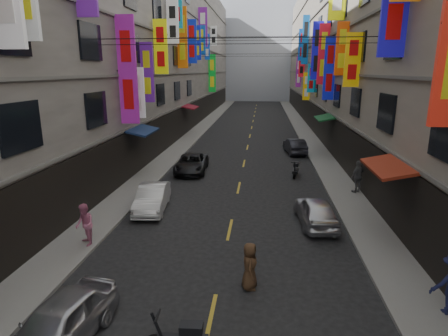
% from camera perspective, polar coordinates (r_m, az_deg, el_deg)
% --- Properties ---
extents(sidewalk_left, '(2.00, 90.00, 0.12)m').
position_cam_1_polar(sidewalk_left, '(40.18, -4.65, 5.11)').
color(sidewalk_left, slate).
rests_on(sidewalk_left, ground).
extents(sidewalk_right, '(2.00, 90.00, 0.12)m').
position_cam_1_polar(sidewalk_right, '(39.80, 12.66, 4.71)').
color(sidewalk_right, slate).
rests_on(sidewalk_right, ground).
extents(building_row_left, '(10.14, 90.00, 19.00)m').
position_cam_1_polar(building_row_left, '(41.26, -13.58, 18.16)').
color(building_row_left, gray).
rests_on(building_row_left, ground).
extents(building_row_right, '(10.14, 90.00, 19.00)m').
position_cam_1_polar(building_row_right, '(40.50, 22.30, 17.58)').
color(building_row_right, gray).
rests_on(building_row_right, ground).
extents(haze_block, '(18.00, 8.00, 22.00)m').
position_cam_1_polar(haze_block, '(89.07, 5.31, 17.36)').
color(haze_block, '#AAB0BE').
rests_on(haze_block, ground).
extents(shop_signage, '(14.00, 55.00, 11.71)m').
position_cam_1_polar(shop_signage, '(31.74, 3.57, 19.04)').
color(shop_signage, blue).
rests_on(shop_signage, ground).
extents(street_awnings, '(13.99, 35.20, 0.41)m').
position_cam_1_polar(street_awnings, '(23.39, -0.44, 5.59)').
color(street_awnings, '#154F19').
rests_on(street_awnings, ground).
extents(overhead_cables, '(14.00, 38.04, 1.24)m').
position_cam_1_polar(overhead_cables, '(27.07, 3.33, 19.11)').
color(overhead_cables, black).
rests_on(overhead_cables, ground).
extents(lane_markings, '(0.12, 80.20, 0.01)m').
position_cam_1_polar(lane_markings, '(36.59, 3.79, 4.10)').
color(lane_markings, gold).
rests_on(lane_markings, ground).
extents(scooter_far_right, '(0.65, 1.79, 1.14)m').
position_cam_1_polar(scooter_far_right, '(24.71, 10.89, -0.25)').
color(scooter_far_right, black).
rests_on(scooter_far_right, ground).
extents(car_left_near, '(2.07, 3.89, 1.26)m').
position_cam_1_polar(car_left_near, '(10.75, -23.91, -21.01)').
color(car_left_near, silver).
rests_on(car_left_near, ground).
extents(car_left_mid, '(1.71, 3.89, 1.24)m').
position_cam_1_polar(car_left_mid, '(18.75, -10.87, -4.48)').
color(car_left_mid, silver).
rests_on(car_left_mid, ground).
extents(car_left_far, '(2.17, 4.36, 1.19)m').
position_cam_1_polar(car_left_far, '(25.33, -4.95, 0.69)').
color(car_left_far, black).
rests_on(car_left_far, ground).
extents(car_right_mid, '(1.82, 3.84, 1.27)m').
position_cam_1_polar(car_right_mid, '(17.21, 13.82, -6.36)').
color(car_right_mid, silver).
rests_on(car_right_mid, ground).
extents(car_right_far, '(1.84, 3.96, 1.26)m').
position_cam_1_polar(car_right_far, '(31.53, 10.74, 3.32)').
color(car_right_far, '#282931').
rests_on(car_right_far, ground).
extents(pedestrian_lfar, '(0.94, 0.97, 1.65)m').
position_cam_1_polar(pedestrian_lfar, '(15.46, -20.47, -8.10)').
color(pedestrian_lfar, pink).
rests_on(pedestrian_lfar, sidewalk_left).
extents(pedestrian_rfar, '(1.21, 1.11, 1.81)m').
position_cam_1_polar(pedestrian_rfar, '(21.85, 19.74, -1.23)').
color(pedestrian_rfar, '#5E5F61').
rests_on(pedestrian_rfar, sidewalk_right).
extents(pedestrian_crossing, '(0.55, 0.78, 1.54)m').
position_cam_1_polar(pedestrian_crossing, '(12.08, 3.93, -14.68)').
color(pedestrian_crossing, '#472E1C').
rests_on(pedestrian_crossing, ground).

